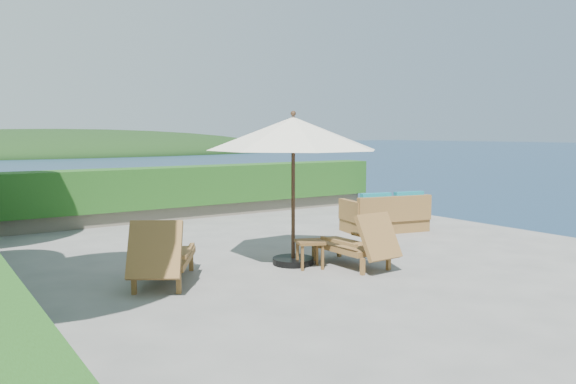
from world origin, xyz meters
TOP-DOWN VIEW (x-y plane):
  - ground at (0.00, 0.00)m, footprint 12.00×12.00m
  - foundation at (0.00, 0.00)m, footprint 12.00×12.00m
  - offshore_island at (25.00, 140.00)m, footprint 126.00×57.60m
  - planter_wall_far at (0.00, 5.60)m, footprint 12.00×0.60m
  - hedge_far at (0.00, 5.60)m, footprint 12.40×0.90m
  - patio_umbrella at (-0.35, -0.31)m, footprint 3.81×3.81m
  - lounge_left at (-2.67, -0.31)m, footprint 1.54×1.89m
  - lounge_right at (0.41, -1.07)m, footprint 0.78×1.66m
  - side_table at (-0.27, -0.69)m, footprint 0.56×0.56m
  - wicker_loveseat at (3.22, 1.16)m, footprint 2.02×1.32m

SIDE VIEW (x-z plane):
  - offshore_island at x=25.00m, z-range -9.30..3.30m
  - foundation at x=0.00m, z-range -3.05..-0.05m
  - ground at x=0.00m, z-range 0.00..0.00m
  - planter_wall_far at x=0.00m, z-range 0.00..0.36m
  - wicker_loveseat at x=3.22m, z-range -0.10..0.81m
  - side_table at x=-0.27m, z-range 0.15..0.61m
  - lounge_right at x=0.41m, z-range -0.08..0.87m
  - lounge_left at x=-2.67m, z-range -0.08..0.94m
  - hedge_far at x=0.00m, z-range 0.35..1.35m
  - patio_umbrella at x=-0.35m, z-range 0.89..3.48m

